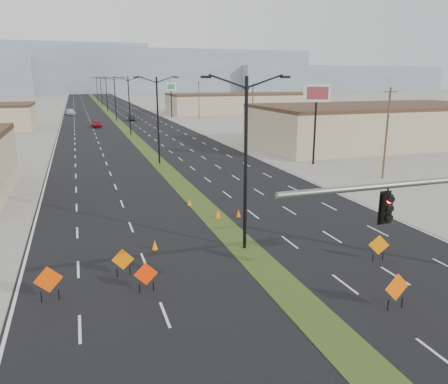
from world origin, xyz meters
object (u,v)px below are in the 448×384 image
object	(u,v)px
streetlight_2	(129,104)
construction_sign_0	(48,281)
cone_0	(155,245)
cone_1	(218,214)
car_mid	(132,118)
cone_2	(238,213)
streetlight_0	(246,159)
construction_sign_1	(123,261)
streetlight_1	(158,118)
cone_3	(189,202)
construction_sign_2	(146,275)
pole_sign_east_near	(316,99)
streetlight_6	(97,89)
car_far	(70,112)
streetlight_3	(115,97)
pole_sign_east_far	(171,90)
car_left	(96,124)
streetlight_4	(107,93)
construction_sign_3	(379,246)
construction_sign_4	(397,289)
streetlight_5	(101,91)

from	to	relation	value
streetlight_2	construction_sign_0	bearing A→B (deg)	-100.30
cone_0	cone_1	distance (m)	6.97
car_mid	cone_2	size ratio (longest dim) A/B	7.08
streetlight_0	cone_1	bearing A→B (deg)	87.77
construction_sign_1	streetlight_1	bearing A→B (deg)	84.46
cone_3	construction_sign_2	bearing A→B (deg)	-112.18
car_mid	cone_3	bearing A→B (deg)	-86.37
cone_0	pole_sign_east_near	distance (m)	31.12
cone_0	cone_1	bearing A→B (deg)	39.69
streetlight_6	car_far	distance (m)	63.90
streetlight_3	pole_sign_east_far	size ratio (longest dim) A/B	1.16
pole_sign_east_near	pole_sign_east_far	world-z (taller)	pole_sign_east_near
streetlight_1	car_left	bearing A→B (deg)	96.91
streetlight_4	construction_sign_2	distance (m)	115.92
construction_sign_2	construction_sign_3	distance (m)	12.82
car_mid	pole_sign_east_far	xyz separation A→B (m)	(10.59, 4.27, 6.31)
construction_sign_2	cone_3	xyz separation A→B (m)	(5.49, 13.48, -0.58)
streetlight_2	construction_sign_3	bearing A→B (deg)	-83.93
streetlight_1	car_mid	xyz separation A→B (m)	(3.45, 55.20, -4.75)
streetlight_3	car_far	bearing A→B (deg)	116.17
cone_1	streetlight_4	bearing A→B (deg)	90.13
cone_1	cone_0	bearing A→B (deg)	-140.31
car_far	streetlight_2	bearing A→B (deg)	-86.04
construction_sign_1	construction_sign_4	bearing A→B (deg)	-24.82
construction_sign_4	construction_sign_0	bearing A→B (deg)	154.62
streetlight_4	construction_sign_0	bearing A→B (deg)	-95.33
cone_2	cone_3	bearing A→B (deg)	124.38
streetlight_3	streetlight_6	distance (m)	84.00
cone_1	pole_sign_east_near	xyz separation A→B (m)	(16.95, 16.01, 7.16)
construction_sign_2	cone_1	xyz separation A→B (m)	(6.65, 9.62, -0.54)
streetlight_0	construction_sign_4	bearing A→B (deg)	-66.89
streetlight_3	streetlight_4	bearing A→B (deg)	90.00
streetlight_6	construction_sign_1	world-z (taller)	streetlight_6
streetlight_0	car_mid	world-z (taller)	streetlight_0
streetlight_2	cone_2	size ratio (longest dim) A/B	17.59
car_far	pole_sign_east_near	world-z (taller)	pole_sign_east_near
construction_sign_1	cone_0	bearing A→B (deg)	63.47
streetlight_0	construction_sign_3	world-z (taller)	streetlight_0
streetlight_5	cone_0	world-z (taller)	streetlight_5
streetlight_2	pole_sign_east_far	size ratio (longest dim) A/B	1.16
construction_sign_0	cone_1	distance (m)	14.25
construction_sign_2	pole_sign_east_far	size ratio (longest dim) A/B	0.17
car_far	car_mid	bearing A→B (deg)	-65.72
construction_sign_0	streetlight_4	bearing A→B (deg)	74.61
car_far	cone_2	xyz separation A→B (m)	(12.16, -99.26, -0.48)
cone_3	pole_sign_east_far	xyz separation A→B (m)	(14.97, 77.64, 6.67)
construction_sign_0	cone_1	xyz separation A→B (m)	(10.97, 9.07, -0.67)
streetlight_3	construction_sign_2	xyz separation A→B (m)	(-6.42, -87.65, -4.54)
cone_2	streetlight_6	bearing A→B (deg)	90.63
streetlight_0	cone_2	bearing A→B (deg)	73.06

